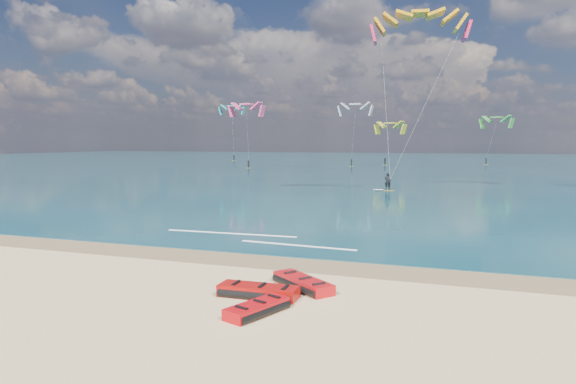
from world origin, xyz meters
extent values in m
plane|color=tan|center=(0.00, 40.00, 0.00)|extent=(320.00, 320.00, 0.00)
cube|color=brown|center=(0.00, 3.00, 0.00)|extent=(320.00, 2.40, 0.01)
cube|color=#0A343C|center=(0.00, 104.00, 0.02)|extent=(320.00, 200.00, 0.04)
cube|color=yellow|center=(3.74, 34.46, 0.07)|extent=(1.28, 0.42, 0.06)
imported|color=black|center=(3.74, 34.46, 0.93)|extent=(0.66, 0.47, 1.69)
cylinder|color=black|center=(4.02, 34.18, 1.17)|extent=(0.52, 0.05, 0.04)
cube|color=white|center=(3.71, 6.30, 0.04)|extent=(5.64, 0.64, 0.01)
cube|color=white|center=(-0.53, 8.10, 0.04)|extent=(7.15, 0.50, 0.01)
camera|label=1|loc=(10.93, -15.72, 4.77)|focal=32.00mm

